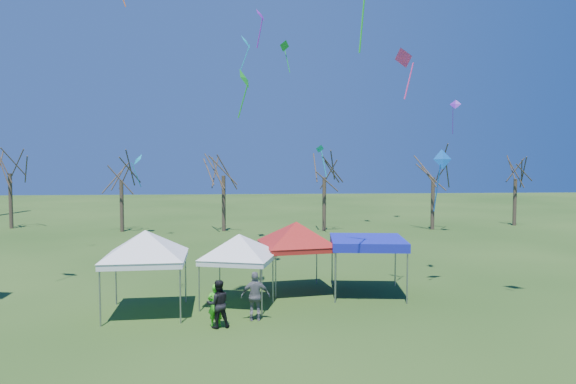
{
  "coord_description": "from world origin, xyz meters",
  "views": [
    {
      "loc": [
        -0.19,
        -18.48,
        5.99
      ],
      "look_at": [
        1.41,
        3.0,
        4.61
      ],
      "focal_mm": 32.0,
      "sensor_mm": 36.0,
      "label": 1
    }
  ],
  "objects_px": {
    "tree_2": "(223,156)",
    "tent_white_west": "(145,236)",
    "tree_0": "(9,154)",
    "tree_5": "(516,162)",
    "tent_red": "(296,226)",
    "person_green": "(216,305)",
    "tree_4": "(433,159)",
    "person_dark": "(218,304)",
    "tree_3": "(324,158)",
    "person_grey": "(255,296)",
    "tree_1": "(121,162)",
    "tent_white_mid": "(239,239)",
    "tent_blue": "(367,243)"
  },
  "relations": [
    {
      "from": "tent_white_west",
      "to": "person_green",
      "type": "relative_size",
      "value": 2.74
    },
    {
      "from": "tree_4",
      "to": "tent_white_west",
      "type": "relative_size",
      "value": 1.85
    },
    {
      "from": "tent_white_mid",
      "to": "person_green",
      "type": "relative_size",
      "value": 2.38
    },
    {
      "from": "person_dark",
      "to": "tent_blue",
      "type": "bearing_deg",
      "value": -159.95
    },
    {
      "from": "tree_4",
      "to": "person_dark",
      "type": "bearing_deg",
      "value": -124.36
    },
    {
      "from": "tree_5",
      "to": "person_green",
      "type": "height_order",
      "value": "tree_5"
    },
    {
      "from": "person_grey",
      "to": "person_dark",
      "type": "distance_m",
      "value": 1.52
    },
    {
      "from": "tree_0",
      "to": "tent_red",
      "type": "xyz_separation_m",
      "value": [
        22.73,
        -23.18,
        -3.5
      ]
    },
    {
      "from": "tree_1",
      "to": "tent_blue",
      "type": "bearing_deg",
      "value": -53.08
    },
    {
      "from": "tree_3",
      "to": "tree_4",
      "type": "xyz_separation_m",
      "value": [
        9.32,
        -0.04,
        -0.02
      ]
    },
    {
      "from": "tree_3",
      "to": "tent_red",
      "type": "height_order",
      "value": "tree_3"
    },
    {
      "from": "tree_3",
      "to": "tree_5",
      "type": "distance_m",
      "value": 17.81
    },
    {
      "from": "tree_0",
      "to": "person_dark",
      "type": "bearing_deg",
      "value": -54.94
    },
    {
      "from": "tree_4",
      "to": "tent_red",
      "type": "distance_m",
      "value": 24.14
    },
    {
      "from": "tent_white_mid",
      "to": "tent_red",
      "type": "xyz_separation_m",
      "value": [
        2.52,
        1.72,
        0.26
      ]
    },
    {
      "from": "tree_0",
      "to": "person_green",
      "type": "bearing_deg",
      "value": -54.95
    },
    {
      "from": "tent_red",
      "to": "person_green",
      "type": "xyz_separation_m",
      "value": [
        -3.31,
        -4.5,
        -2.21
      ]
    },
    {
      "from": "tent_red",
      "to": "person_dark",
      "type": "xyz_separation_m",
      "value": [
        -3.22,
        -4.62,
        -2.13
      ]
    },
    {
      "from": "tent_white_west",
      "to": "person_grey",
      "type": "bearing_deg",
      "value": -15.74
    },
    {
      "from": "tent_white_west",
      "to": "tree_1",
      "type": "bearing_deg",
      "value": 105.77
    },
    {
      "from": "tree_2",
      "to": "person_grey",
      "type": "height_order",
      "value": "tree_2"
    },
    {
      "from": "tree_1",
      "to": "tent_white_west",
      "type": "relative_size",
      "value": 1.77
    },
    {
      "from": "tree_0",
      "to": "tent_white_west",
      "type": "height_order",
      "value": "tree_0"
    },
    {
      "from": "tree_1",
      "to": "tent_white_west",
      "type": "distance_m",
      "value": 24.22
    },
    {
      "from": "tree_1",
      "to": "person_dark",
      "type": "xyz_separation_m",
      "value": [
        9.43,
        -25.07,
        -4.93
      ]
    },
    {
      "from": "tent_red",
      "to": "tent_white_west",
      "type": "bearing_deg",
      "value": -156.02
    },
    {
      "from": "tent_blue",
      "to": "person_grey",
      "type": "bearing_deg",
      "value": -145.91
    },
    {
      "from": "tent_white_west",
      "to": "tree_3",
      "type": "bearing_deg",
      "value": 65.54
    },
    {
      "from": "person_grey",
      "to": "person_green",
      "type": "height_order",
      "value": "person_grey"
    },
    {
      "from": "tent_white_mid",
      "to": "person_dark",
      "type": "height_order",
      "value": "tent_white_mid"
    },
    {
      "from": "tree_4",
      "to": "person_dark",
      "type": "relative_size",
      "value": 4.6
    },
    {
      "from": "tree_0",
      "to": "tree_4",
      "type": "bearing_deg",
      "value": -5.34
    },
    {
      "from": "person_grey",
      "to": "tree_1",
      "type": "bearing_deg",
      "value": -67.24
    },
    {
      "from": "person_green",
      "to": "tent_red",
      "type": "bearing_deg",
      "value": -118.02
    },
    {
      "from": "tree_4",
      "to": "tent_blue",
      "type": "xyz_separation_m",
      "value": [
        -10.37,
        -20.32,
        -3.75
      ]
    },
    {
      "from": "tent_red",
      "to": "person_green",
      "type": "bearing_deg",
      "value": -126.38
    },
    {
      "from": "tree_5",
      "to": "tent_white_mid",
      "type": "relative_size",
      "value": 2.01
    },
    {
      "from": "tent_white_mid",
      "to": "tree_1",
      "type": "bearing_deg",
      "value": 114.55
    },
    {
      "from": "tree_2",
      "to": "tent_white_west",
      "type": "xyz_separation_m",
      "value": [
        -1.86,
        -22.89,
        -3.25
      ]
    },
    {
      "from": "tent_red",
      "to": "person_grey",
      "type": "height_order",
      "value": "tent_red"
    },
    {
      "from": "tree_1",
      "to": "tent_red",
      "type": "relative_size",
      "value": 1.82
    },
    {
      "from": "tent_white_mid",
      "to": "tent_blue",
      "type": "xyz_separation_m",
      "value": [
        5.63,
        1.19,
        -0.43
      ]
    },
    {
      "from": "tent_red",
      "to": "person_grey",
      "type": "relative_size",
      "value": 2.26
    },
    {
      "from": "tree_3",
      "to": "tree_5",
      "type": "bearing_deg",
      "value": 6.52
    },
    {
      "from": "tent_blue",
      "to": "person_dark",
      "type": "bearing_deg",
      "value": -147.08
    },
    {
      "from": "tree_0",
      "to": "tree_3",
      "type": "xyz_separation_m",
      "value": [
        26.88,
        -3.34,
        -0.41
      ]
    },
    {
      "from": "tree_5",
      "to": "tent_red",
      "type": "distance_m",
      "value": 31.02
    },
    {
      "from": "tree_1",
      "to": "tree_5",
      "type": "relative_size",
      "value": 1.01
    },
    {
      "from": "tent_white_mid",
      "to": "tree_2",
      "type": "bearing_deg",
      "value": 94.5
    },
    {
      "from": "tent_red",
      "to": "tent_white_mid",
      "type": "bearing_deg",
      "value": -145.75
    }
  ]
}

